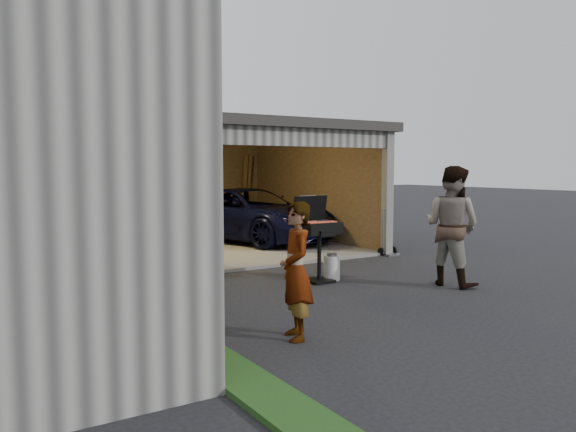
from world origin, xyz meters
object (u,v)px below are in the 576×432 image
object	(u,v)px
bbq_grill	(318,231)
propane_tank	(332,268)
man	(452,226)
plywood_panel	(195,315)
hand_truck	(389,246)
minivan	(250,217)
woman	(296,271)

from	to	relation	value
bbq_grill	propane_tank	size ratio (longest dim) A/B	3.49
man	plywood_panel	world-z (taller)	man
propane_tank	man	bearing A→B (deg)	-43.97
plywood_panel	bbq_grill	bearing A→B (deg)	36.69
man	hand_truck	distance (m)	3.27
minivan	man	size ratio (longest dim) A/B	2.45
minivan	man	distance (m)	6.34
man	propane_tank	size ratio (longest dim) A/B	4.71
propane_tank	hand_truck	size ratio (longest dim) A/B	0.40
man	bbq_grill	bearing A→B (deg)	39.82
man	propane_tank	world-z (taller)	man
minivan	woman	size ratio (longest dim) A/B	3.09
plywood_panel	man	bearing A→B (deg)	11.93
propane_tank	hand_truck	xyz separation A→B (m)	(2.71, 1.53, -0.01)
man	plywood_panel	bearing A→B (deg)	90.62
hand_truck	propane_tank	bearing A→B (deg)	-154.03
minivan	plywood_panel	size ratio (longest dim) A/B	5.36
man	plywood_panel	xyz separation A→B (m)	(-4.94, -1.04, -0.54)
minivan	man	world-z (taller)	man
propane_tank	hand_truck	world-z (taller)	hand_truck
man	bbq_grill	world-z (taller)	man
minivan	woman	world-z (taller)	woman
bbq_grill	plywood_panel	xyz separation A→B (m)	(-3.24, -2.41, -0.42)
woman	bbq_grill	distance (m)	3.18
man	plywood_panel	size ratio (longest dim) A/B	2.18
bbq_grill	hand_truck	xyz separation A→B (m)	(3.00, 1.53, -0.66)
minivan	bbq_grill	bearing A→B (deg)	-123.66
woman	bbq_grill	bearing A→B (deg)	158.35
propane_tank	plywood_panel	world-z (taller)	plywood_panel
woman	minivan	bearing A→B (deg)	173.40
bbq_grill	propane_tank	bearing A→B (deg)	-1.22
woman	bbq_grill	size ratio (longest dim) A/B	1.07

